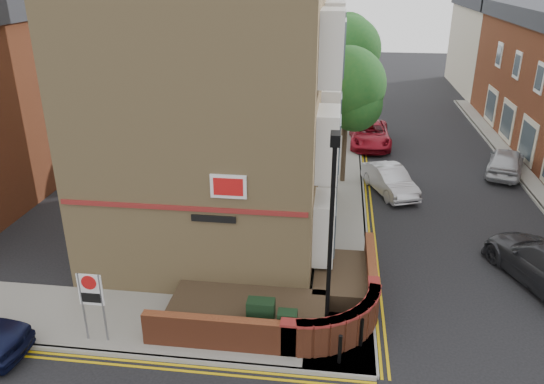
{
  "coord_description": "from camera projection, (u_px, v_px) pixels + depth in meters",
  "views": [
    {
      "loc": [
        1.65,
        -11.3,
        10.13
      ],
      "look_at": [
        -0.32,
        4.0,
        3.57
      ],
      "focal_mm": 35.0,
      "sensor_mm": 36.0,
      "label": 1
    }
  ],
  "objects": [
    {
      "name": "corner_building",
      "position": [
        219.0,
        81.0,
        19.67
      ],
      "size": [
        8.95,
        10.4,
        13.6
      ],
      "color": "tan",
      "rests_on": "ground"
    },
    {
      "name": "ground",
      "position": [
        265.0,
        369.0,
        14.47
      ],
      "size": [
        120.0,
        120.0,
        0.0
      ],
      "primitive_type": "plane",
      "color": "black",
      "rests_on": "ground"
    },
    {
      "name": "bollard_near",
      "position": [
        340.0,
        349.0,
        14.38
      ],
      "size": [
        0.11,
        0.11,
        0.9
      ],
      "primitive_type": "cylinder",
      "color": "black",
      "rests_on": "pavement_corner"
    },
    {
      "name": "zone_sign",
      "position": [
        91.0,
        295.0,
        14.87
      ],
      "size": [
        0.72,
        0.07,
        2.2
      ],
      "color": "slate",
      "rests_on": "pavement_corner"
    },
    {
      "name": "pavement_main",
      "position": [
        342.0,
        168.0,
        28.82
      ],
      "size": [
        2.0,
        32.0,
        0.12
      ],
      "primitive_type": "cube",
      "color": "gray",
      "rests_on": "ground"
    },
    {
      "name": "yellow_lines_main",
      "position": [
        366.0,
        170.0,
        28.69
      ],
      "size": [
        0.28,
        32.0,
        0.01
      ],
      "primitive_type": "cube",
      "color": "gold",
      "rests_on": "ground"
    },
    {
      "name": "utility_cabinet_small",
      "position": [
        287.0,
        328.0,
        15.07
      ],
      "size": [
        0.55,
        0.4,
        1.1
      ],
      "primitive_type": "cube",
      "color": "black",
      "rests_on": "pavement_corner"
    },
    {
      "name": "kerb_main_near",
      "position": [
        361.0,
        169.0,
        28.7
      ],
      "size": [
        0.15,
        32.0,
        0.12
      ],
      "primitive_type": "cube",
      "color": "gray",
      "rests_on": "ground"
    },
    {
      "name": "utility_cabinet_large",
      "position": [
        261.0,
        318.0,
        15.41
      ],
      "size": [
        0.8,
        0.45,
        1.2
      ],
      "primitive_type": "cube",
      "color": "black",
      "rests_on": "pavement_corner"
    },
    {
      "name": "pavement_corner",
      "position": [
        159.0,
        324.0,
        16.23
      ],
      "size": [
        13.0,
        3.0,
        0.12
      ],
      "primitive_type": "cube",
      "color": "gray",
      "rests_on": "ground"
    },
    {
      "name": "tree_near",
      "position": [
        347.0,
        91.0,
        25.22
      ],
      "size": [
        3.64,
        3.65,
        6.7
      ],
      "color": "#382B1E",
      "rests_on": "pavement_main"
    },
    {
      "name": "kerb_side",
      "position": [
        142.0,
        357.0,
        14.86
      ],
      "size": [
        13.0,
        0.15,
        0.12
      ],
      "primitive_type": "cube",
      "color": "gray",
      "rests_on": "ground"
    },
    {
      "name": "silver_car_near",
      "position": [
        390.0,
        180.0,
        25.57
      ],
      "size": [
        2.71,
        4.18,
        1.3
      ],
      "primitive_type": "imported",
      "rotation": [
        0.0,
        0.0,
        0.37
      ],
      "color": "#B4B5BD",
      "rests_on": "ground"
    },
    {
      "name": "yellow_lines_side",
      "position": [
        139.0,
        364.0,
        14.66
      ],
      "size": [
        13.0,
        0.28,
        0.01
      ],
      "primitive_type": "cube",
      "color": "gold",
      "rests_on": "ground"
    },
    {
      "name": "far_terrace_cream",
      "position": [
        492.0,
        43.0,
        45.86
      ],
      "size": [
        5.4,
        12.4,
        8.0
      ],
      "color": "beige",
      "rests_on": "ground"
    },
    {
      "name": "bollard_far",
      "position": [
        361.0,
        332.0,
        15.04
      ],
      "size": [
        0.11,
        0.11,
        0.9
      ],
      "primitive_type": "cylinder",
      "color": "black",
      "rests_on": "pavement_corner"
    },
    {
      "name": "garden_wall",
      "position": [
        276.0,
        315.0,
        16.76
      ],
      "size": [
        6.8,
        6.0,
        1.2
      ],
      "primitive_type": null,
      "color": "brown",
      "rests_on": "ground"
    },
    {
      "name": "traffic_light_assembly",
      "position": [
        351.0,
        85.0,
        35.92
      ],
      "size": [
        0.2,
        0.16,
        4.2
      ],
      "color": "black",
      "rests_on": "pavement_main"
    },
    {
      "name": "kerb_main_far",
      "position": [
        534.0,
        198.0,
        25.02
      ],
      "size": [
        0.15,
        40.0,
        0.12
      ],
      "primitive_type": "cube",
      "color": "gray",
      "rests_on": "ground"
    },
    {
      "name": "tree_mid",
      "position": [
        347.0,
        55.0,
        32.32
      ],
      "size": [
        4.03,
        4.03,
        7.42
      ],
      "color": "#382B1E",
      "rests_on": "pavement_main"
    },
    {
      "name": "silver_car_far",
      "position": [
        506.0,
        161.0,
        27.82
      ],
      "size": [
        2.98,
        4.55,
        1.44
      ],
      "primitive_type": "imported",
      "rotation": [
        0.0,
        0.0,
        2.81
      ],
      "color": "#AFB1B7",
      "rests_on": "ground"
    },
    {
      "name": "red_car_main",
      "position": [
        370.0,
        134.0,
        32.42
      ],
      "size": [
        2.42,
        5.15,
        1.43
      ],
      "primitive_type": "imported",
      "rotation": [
        0.0,
        0.0,
        0.01
      ],
      "color": "maroon",
      "rests_on": "ground"
    },
    {
      "name": "tree_far",
      "position": [
        347.0,
        42.0,
        39.74
      ],
      "size": [
        3.81,
        3.81,
        7.0
      ],
      "color": "#382B1E",
      "rests_on": "pavement_main"
    },
    {
      "name": "lamppost",
      "position": [
        330.0,
        244.0,
        14.07
      ],
      "size": [
        0.25,
        0.5,
        6.3
      ],
      "color": "black",
      "rests_on": "pavement_corner"
    }
  ]
}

